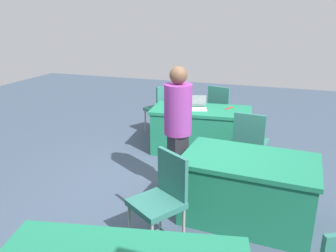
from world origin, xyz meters
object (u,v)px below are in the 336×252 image
object	(u,v)px
table_mid_right	(247,189)
yarn_ball	(172,105)
person_presenter	(178,125)
scissors_red	(229,108)
chair_aisle	(250,140)
chair_tucked_right	(221,107)
chair_back_row	(161,106)
table_foreground	(201,130)
laptop_silver	(197,107)
chair_by_pillar	(162,195)

from	to	relation	value
table_mid_right	yarn_ball	bearing A→B (deg)	-48.36
person_presenter	scissors_red	distance (m)	1.61
chair_aisle	scissors_red	world-z (taller)	chair_aisle
chair_tucked_right	chair_back_row	distance (m)	1.11
table_foreground	table_mid_right	size ratio (longest dim) A/B	1.13
chair_tucked_right	chair_aisle	world-z (taller)	same
table_foreground	yarn_ball	xyz separation A→B (m)	(0.45, 0.18, 0.43)
chair_back_row	chair_tucked_right	bearing A→B (deg)	-43.47
table_mid_right	scissors_red	size ratio (longest dim) A/B	8.16
person_presenter	laptop_silver	bearing A→B (deg)	-35.68
chair_by_pillar	table_mid_right	bearing A→B (deg)	-104.85
table_mid_right	chair_by_pillar	world-z (taller)	chair_by_pillar
table_foreground	chair_aisle	distance (m)	1.12
table_foreground	chair_tucked_right	size ratio (longest dim) A/B	1.73
laptop_silver	table_foreground	bearing A→B (deg)	-171.81
table_foreground	table_mid_right	distance (m)	1.99
table_mid_right	chair_tucked_right	xyz separation A→B (m)	(0.77, -2.62, 0.18)
scissors_red	chair_back_row	bearing A→B (deg)	-81.90
chair_by_pillar	scissors_red	distance (m)	2.63
chair_by_pillar	chair_back_row	size ratio (longest dim) A/B	0.98
chair_back_row	scissors_red	size ratio (longest dim) A/B	5.35
table_foreground	scissors_red	world-z (taller)	scissors_red
laptop_silver	chair_aisle	bearing A→B (deg)	127.78
chair_back_row	person_presenter	bearing A→B (deg)	-123.64
table_foreground	chair_tucked_right	xyz separation A→B (m)	(-0.17, -0.87, 0.18)
yarn_ball	laptop_silver	bearing A→B (deg)	-158.33
chair_aisle	person_presenter	size ratio (longest dim) A/B	0.59
chair_tucked_right	chair_by_pillar	xyz separation A→B (m)	(-0.02, 3.31, -0.02)
chair_by_pillar	laptop_silver	world-z (taller)	same
chair_aisle	scissors_red	size ratio (longest dim) A/B	5.33
chair_by_pillar	chair_back_row	distance (m)	3.20
table_mid_right	laptop_silver	size ratio (longest dim) A/B	3.79
chair_tucked_right	chair_by_pillar	bearing A→B (deg)	-72.93
chair_tucked_right	person_presenter	size ratio (longest dim) A/B	0.59
table_mid_right	yarn_ball	size ratio (longest dim) A/B	10.94
person_presenter	scissors_red	size ratio (longest dim) A/B	9.01
chair_tucked_right	chair_back_row	size ratio (longest dim) A/B	1.00
table_mid_right	scissors_red	bearing A→B (deg)	-74.60
person_presenter	scissors_red	xyz separation A→B (m)	(-0.39, -1.55, -0.16)
chair_by_pillar	laptop_silver	distance (m)	2.43
chair_tucked_right	yarn_ball	bearing A→B (deg)	-103.88
table_foreground	person_presenter	bearing A→B (deg)	91.11
table_mid_right	scissors_red	distance (m)	2.03
table_mid_right	laptop_silver	world-z (taller)	laptop_silver
chair_tucked_right	chair_back_row	xyz separation A→B (m)	(1.07, 0.30, 0.00)
table_foreground	table_mid_right	bearing A→B (deg)	118.47
chair_aisle	chair_back_row	world-z (taller)	chair_back_row
chair_back_row	chair_by_pillar	bearing A→B (deg)	-128.96
table_mid_right	chair_tucked_right	size ratio (longest dim) A/B	1.53
chair_tucked_right	person_presenter	bearing A→B (deg)	-77.10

